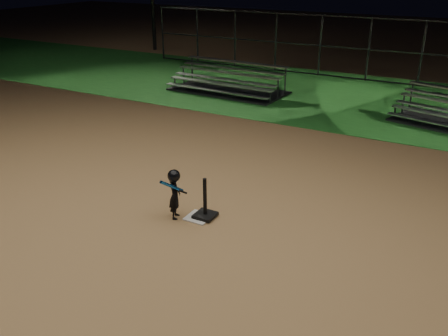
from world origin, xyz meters
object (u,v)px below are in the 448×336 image
at_px(batting_tee, 205,210).
at_px(child_batter, 175,193).
at_px(bleacher_left, 228,86).
at_px(home_plate, 199,217).

height_order(batting_tee, child_batter, child_batter).
bearing_deg(batting_tee, bleacher_left, 115.74).
bearing_deg(home_plate, child_batter, -153.75).
xyz_separation_m(home_plate, batting_tee, (0.11, 0.07, 0.16)).
bearing_deg(home_plate, bleacher_left, 114.99).
bearing_deg(child_batter, home_plate, -86.90).
height_order(home_plate, bleacher_left, bleacher_left).
bearing_deg(bleacher_left, batting_tee, -61.39).
xyz_separation_m(batting_tee, child_batter, (-0.50, -0.26, 0.35)).
xyz_separation_m(home_plate, child_batter, (-0.39, -0.19, 0.51)).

